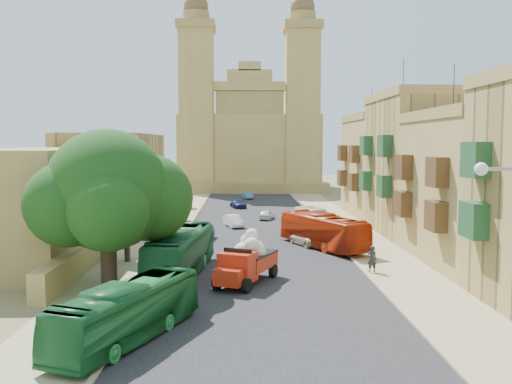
{
  "coord_description": "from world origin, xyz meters",
  "views": [
    {
      "loc": [
        -1.39,
        -30.34,
        8.84
      ],
      "look_at": [
        0.0,
        26.0,
        4.0
      ],
      "focal_mm": 40.0,
      "sensor_mm": 36.0,
      "label": 1
    }
  ],
  "objects_px": {
    "street_tree_b": "(152,207)",
    "pedestrian_c": "(355,246)",
    "car_white_a": "(234,221)",
    "car_dkblue": "(238,203)",
    "street_tree_a": "(127,223)",
    "street_tree_d": "(179,187)",
    "bus_red_east": "(323,231)",
    "pedestrian_a": "(372,259)",
    "car_white_b": "(267,215)",
    "car_blue_b": "(248,195)",
    "car_cream": "(307,239)",
    "church": "(249,140)",
    "olive_pickup": "(300,229)",
    "red_truck": "(246,260)",
    "bus_green_south": "(128,312)",
    "street_tree_c": "(168,193)",
    "car_blue_a": "(203,233)",
    "ficus_tree": "(109,195)",
    "bus_green_north": "(181,252)",
    "bus_cream_east": "(316,223)"
  },
  "relations": [
    {
      "from": "church",
      "to": "street_tree_b",
      "type": "height_order",
      "value": "church"
    },
    {
      "from": "car_cream",
      "to": "bus_red_east",
      "type": "bearing_deg",
      "value": 106.77
    },
    {
      "from": "car_dkblue",
      "to": "pedestrian_a",
      "type": "height_order",
      "value": "pedestrian_a"
    },
    {
      "from": "pedestrian_a",
      "to": "church",
      "type": "bearing_deg",
      "value": -91.79
    },
    {
      "from": "bus_red_east",
      "to": "pedestrian_a",
      "type": "distance_m",
      "value": 9.42
    },
    {
      "from": "car_white_b",
      "to": "street_tree_b",
      "type": "bearing_deg",
      "value": 61.19
    },
    {
      "from": "street_tree_b",
      "to": "red_truck",
      "type": "distance_m",
      "value": 20.94
    },
    {
      "from": "red_truck",
      "to": "bus_green_south",
      "type": "bearing_deg",
      "value": -117.29
    },
    {
      "from": "car_cream",
      "to": "ficus_tree",
      "type": "bearing_deg",
      "value": 23.25
    },
    {
      "from": "car_cream",
      "to": "pedestrian_c",
      "type": "xyz_separation_m",
      "value": [
        3.27,
        -4.75,
        0.18
      ]
    },
    {
      "from": "street_tree_b",
      "to": "pedestrian_c",
      "type": "distance_m",
      "value": 20.39
    },
    {
      "from": "car_white_b",
      "to": "pedestrian_a",
      "type": "bearing_deg",
      "value": 119.1
    },
    {
      "from": "church",
      "to": "street_tree_a",
      "type": "relative_size",
      "value": 8.38
    },
    {
      "from": "street_tree_a",
      "to": "pedestrian_a",
      "type": "distance_m",
      "value": 18.08
    },
    {
      "from": "street_tree_b",
      "to": "car_white_b",
      "type": "height_order",
      "value": "street_tree_b"
    },
    {
      "from": "street_tree_a",
      "to": "street_tree_b",
      "type": "distance_m",
      "value": 12.0
    },
    {
      "from": "car_blue_a",
      "to": "car_cream",
      "type": "bearing_deg",
      "value": -5.73
    },
    {
      "from": "bus_green_north",
      "to": "pedestrian_a",
      "type": "relative_size",
      "value": 5.96
    },
    {
      "from": "car_dkblue",
      "to": "car_white_b",
      "type": "relative_size",
      "value": 1.26
    },
    {
      "from": "car_white_b",
      "to": "car_blue_a",
      "type": "bearing_deg",
      "value": 82.07
    },
    {
      "from": "church",
      "to": "olive_pickup",
      "type": "xyz_separation_m",
      "value": [
        4.0,
        -56.61,
        -8.6
      ]
    },
    {
      "from": "car_cream",
      "to": "pedestrian_c",
      "type": "height_order",
      "value": "pedestrian_c"
    },
    {
      "from": "ficus_tree",
      "to": "car_white_a",
      "type": "relative_size",
      "value": 2.53
    },
    {
      "from": "pedestrian_c",
      "to": "car_blue_b",
      "type": "bearing_deg",
      "value": -171.83
    },
    {
      "from": "street_tree_d",
      "to": "ficus_tree",
      "type": "bearing_deg",
      "value": -89.24
    },
    {
      "from": "street_tree_d",
      "to": "car_cream",
      "type": "height_order",
      "value": "street_tree_d"
    },
    {
      "from": "street_tree_d",
      "to": "bus_red_east",
      "type": "distance_m",
      "value": 34.59
    },
    {
      "from": "street_tree_d",
      "to": "car_dkblue",
      "type": "bearing_deg",
      "value": -4.63
    },
    {
      "from": "bus_green_north",
      "to": "car_white_a",
      "type": "height_order",
      "value": "bus_green_north"
    },
    {
      "from": "bus_green_south",
      "to": "car_blue_a",
      "type": "distance_m",
      "value": 26.52
    },
    {
      "from": "car_dkblue",
      "to": "car_cream",
      "type": "bearing_deg",
      "value": -91.48
    },
    {
      "from": "car_blue_b",
      "to": "bus_red_east",
      "type": "bearing_deg",
      "value": -92.6
    },
    {
      "from": "bus_green_south",
      "to": "red_truck",
      "type": "bearing_deg",
      "value": 85.51
    },
    {
      "from": "red_truck",
      "to": "pedestrian_c",
      "type": "bearing_deg",
      "value": 45.07
    },
    {
      "from": "street_tree_c",
      "to": "street_tree_d",
      "type": "distance_m",
      "value": 12.0
    },
    {
      "from": "bus_green_south",
      "to": "car_white_b",
      "type": "distance_m",
      "value": 41.38
    },
    {
      "from": "street_tree_c",
      "to": "car_blue_b",
      "type": "bearing_deg",
      "value": 68.14
    },
    {
      "from": "ficus_tree",
      "to": "car_white_b",
      "type": "bearing_deg",
      "value": 70.8
    },
    {
      "from": "ficus_tree",
      "to": "street_tree_d",
      "type": "height_order",
      "value": "ficus_tree"
    },
    {
      "from": "car_blue_b",
      "to": "pedestrian_c",
      "type": "bearing_deg",
      "value": -90.66
    },
    {
      "from": "car_dkblue",
      "to": "pedestrian_c",
      "type": "xyz_separation_m",
      "value": [
        9.43,
        -33.61,
        0.14
      ]
    },
    {
      "from": "street_tree_c",
      "to": "pedestrian_c",
      "type": "xyz_separation_m",
      "value": [
        17.5,
        -22.26,
        -2.27
      ]
    },
    {
      "from": "bus_green_south",
      "to": "street_tree_a",
      "type": "bearing_deg",
      "value": 124.23
    },
    {
      "from": "bus_red_east",
      "to": "street_tree_b",
      "type": "bearing_deg",
      "value": -49.1
    },
    {
      "from": "ficus_tree",
      "to": "pedestrian_c",
      "type": "height_order",
      "value": "ficus_tree"
    },
    {
      "from": "street_tree_a",
      "to": "bus_cream_east",
      "type": "distance_m",
      "value": 19.56
    },
    {
      "from": "church",
      "to": "car_blue_b",
      "type": "relative_size",
      "value": 10.37
    },
    {
      "from": "ficus_tree",
      "to": "olive_pickup",
      "type": "bearing_deg",
      "value": 53.31
    },
    {
      "from": "street_tree_c",
      "to": "car_cream",
      "type": "bearing_deg",
      "value": -50.9
    },
    {
      "from": "car_white_a",
      "to": "car_dkblue",
      "type": "bearing_deg",
      "value": 71.74
    }
  ]
}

